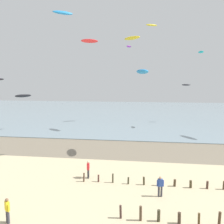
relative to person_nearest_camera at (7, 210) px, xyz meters
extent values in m
cube|color=#7A6D59|center=(6.75, 17.43, -0.91)|extent=(120.00, 9.00, 0.01)
cube|color=gray|center=(6.75, 56.93, -0.87)|extent=(160.00, 70.00, 0.10)
cylinder|color=#422F2B|center=(7.28, 1.51, -0.45)|extent=(0.18, 0.16, 0.93)
cylinder|color=#4C3A2B|center=(8.62, 1.43, -0.41)|extent=(0.19, 0.20, 1.03)
cylinder|color=#3D3927|center=(9.81, 1.50, -0.52)|extent=(0.21, 0.22, 0.81)
cylinder|color=#3D3025|center=(11.13, 1.44, -0.53)|extent=(0.23, 0.23, 0.78)
cylinder|color=#4D3C23|center=(12.35, 1.42, -0.50)|extent=(0.17, 0.15, 0.84)
cylinder|color=#483725|center=(13.61, 1.45, -0.42)|extent=(0.21, 0.20, 1.00)
cylinder|color=#4C3629|center=(3.34, 6.78, -0.50)|extent=(0.18, 0.16, 0.84)
cylinder|color=#4C302A|center=(4.69, 6.92, -0.58)|extent=(0.16, 0.19, 0.68)
cylinder|color=#3D3B29|center=(6.03, 6.92, -0.49)|extent=(0.15, 0.15, 0.86)
cylinder|color=#3D3C29|center=(7.46, 6.84, -0.60)|extent=(0.16, 0.17, 0.64)
cylinder|color=#3D3825|center=(8.86, 6.85, -0.55)|extent=(0.20, 0.20, 0.76)
cylinder|color=#483A24|center=(10.16, 6.87, -0.59)|extent=(0.20, 0.19, 0.65)
cylinder|color=#423525|center=(11.57, 6.93, -0.60)|extent=(0.23, 0.24, 0.64)
cylinder|color=#413824|center=(12.91, 6.81, -0.58)|extent=(0.24, 0.24, 0.68)
cylinder|color=#452F27|center=(14.31, 6.85, -0.58)|extent=(0.21, 0.21, 0.68)
cylinder|color=#463823|center=(15.68, 6.88, -0.54)|extent=(0.20, 0.19, 0.75)
cylinder|color=#383842|center=(0.09, -0.07, -0.48)|extent=(0.16, 0.16, 0.88)
cylinder|color=#383842|center=(-0.09, 0.07, -0.48)|extent=(0.16, 0.16, 0.88)
cube|color=yellow|center=(0.00, 0.00, 0.26)|extent=(0.42, 0.40, 0.60)
sphere|color=brown|center=(0.00, 0.00, 0.68)|extent=(0.22, 0.22, 0.22)
cylinder|color=yellow|center=(0.19, -0.15, 0.21)|extent=(0.09, 0.09, 0.52)
cylinder|color=yellow|center=(-0.19, 0.15, 0.21)|extent=(0.09, 0.09, 0.52)
cylinder|color=#383842|center=(10.25, 4.90, -0.48)|extent=(0.16, 0.16, 0.88)
cylinder|color=#383842|center=(10.04, 4.88, -0.48)|extent=(0.16, 0.16, 0.88)
cube|color=#2D4CA5|center=(10.15, 4.89, 0.26)|extent=(0.38, 0.26, 0.60)
sphere|color=tan|center=(10.15, 4.89, 0.68)|extent=(0.22, 0.22, 0.22)
cylinder|color=#2D4CA5|center=(10.38, 4.92, 0.21)|extent=(0.09, 0.09, 0.52)
cylinder|color=#2D4CA5|center=(9.91, 4.86, 0.21)|extent=(0.09, 0.09, 0.52)
cylinder|color=#232328|center=(3.57, 7.51, -0.48)|extent=(0.16, 0.16, 0.88)
cylinder|color=#232328|center=(3.55, 7.73, -0.48)|extent=(0.16, 0.16, 0.88)
cube|color=red|center=(3.56, 7.62, 0.26)|extent=(0.26, 0.38, 0.60)
sphere|color=beige|center=(3.56, 7.62, 0.68)|extent=(0.22, 0.22, 0.22)
cylinder|color=red|center=(3.58, 7.38, 0.21)|extent=(0.09, 0.09, 0.52)
cylinder|color=red|center=(3.53, 7.86, 0.21)|extent=(0.09, 0.09, 0.52)
ellipsoid|color=yellow|center=(10.24, 39.59, 20.57)|extent=(2.77, 1.92, 0.54)
ellipsoid|color=#2384D1|center=(-4.06, 23.27, 19.05)|extent=(3.31, 2.68, 0.90)
ellipsoid|color=purple|center=(5.39, 38.63, 15.99)|extent=(1.36, 2.07, 0.50)
ellipsoid|color=#2384D1|center=(8.50, 15.91, 9.54)|extent=(2.20, 3.54, 0.74)
ellipsoid|color=black|center=(18.14, 40.04, 7.65)|extent=(2.10, 1.05, 0.48)
ellipsoid|color=yellow|center=(6.51, 29.31, 16.04)|extent=(3.48, 3.04, 0.64)
ellipsoid|color=red|center=(2.40, 13.77, 12.98)|extent=(2.11, 1.38, 0.57)
ellipsoid|color=black|center=(-13.48, 27.03, 5.73)|extent=(2.75, 3.14, 0.86)
ellipsoid|color=#19B2B7|center=(19.48, 33.74, 13.95)|extent=(1.09, 2.17, 0.54)
camera|label=1|loc=(8.64, -12.88, 8.27)|focal=36.65mm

